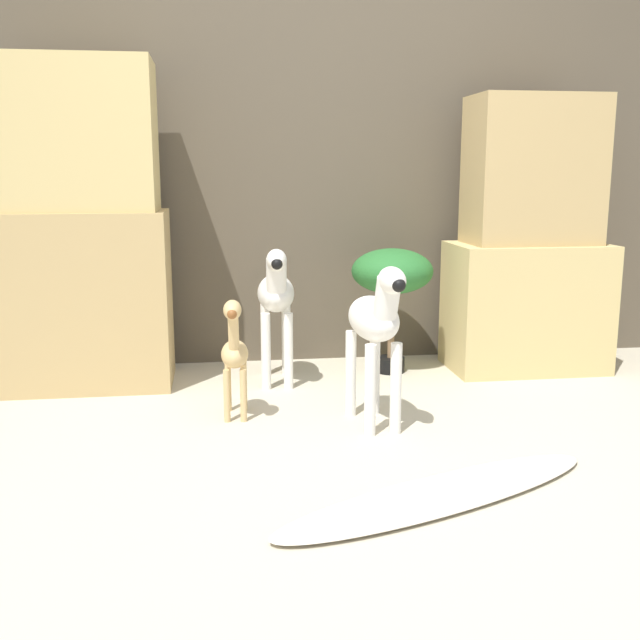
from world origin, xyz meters
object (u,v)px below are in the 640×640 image
(zebra_left, at_px, (276,298))
(surfboard, at_px, (438,494))
(zebra_right, at_px, (376,324))
(potted_palm_front, at_px, (392,275))
(giraffe_figurine, at_px, (234,350))

(zebra_left, height_order, surfboard, zebra_left)
(zebra_right, bearing_deg, zebra_left, 116.54)
(zebra_right, relative_size, potted_palm_front, 1.06)
(zebra_right, distance_m, surfboard, 0.85)
(giraffe_figurine, xyz_separation_m, surfboard, (0.64, -0.91, -0.29))
(zebra_right, distance_m, giraffe_figurine, 0.62)
(potted_palm_front, distance_m, surfboard, 1.67)
(zebra_right, relative_size, giraffe_figurine, 1.29)
(zebra_left, bearing_deg, zebra_right, -63.46)
(giraffe_figurine, xyz_separation_m, potted_palm_front, (0.85, 0.66, 0.22))
(zebra_right, distance_m, zebra_left, 0.80)
(surfboard, bearing_deg, giraffe_figurine, 124.93)
(zebra_right, height_order, surfboard, zebra_right)
(zebra_right, xyz_separation_m, potted_palm_front, (0.27, 0.85, 0.08))
(giraffe_figurine, distance_m, potted_palm_front, 1.10)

